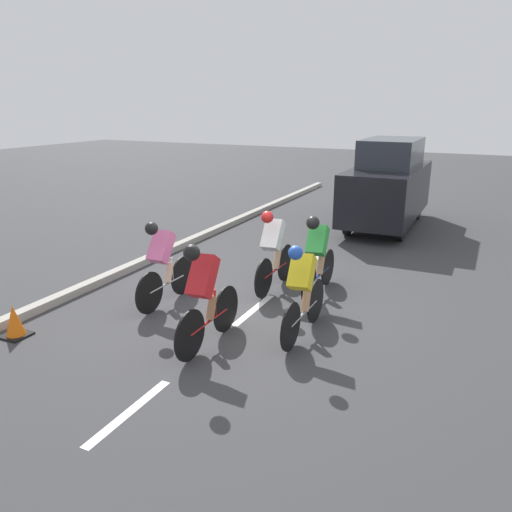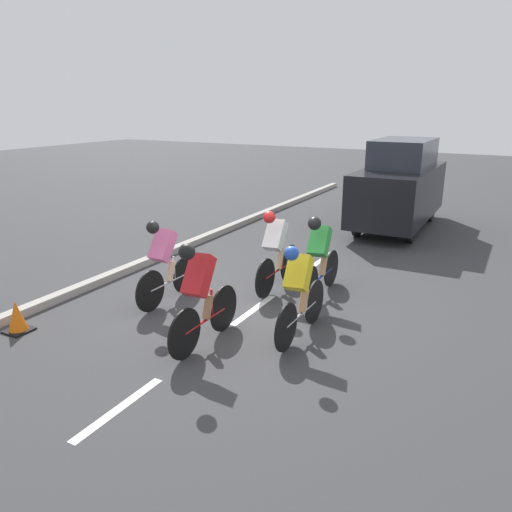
{
  "view_description": "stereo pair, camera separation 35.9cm",
  "coord_description": "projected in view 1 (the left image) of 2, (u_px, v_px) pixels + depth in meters",
  "views": [
    {
      "loc": [
        -3.37,
        6.84,
        3.32
      ],
      "look_at": [
        -0.04,
        -0.1,
        0.95
      ],
      "focal_mm": 35.0,
      "sensor_mm": 36.0,
      "label": 1
    },
    {
      "loc": [
        -3.69,
        6.68,
        3.32
      ],
      "look_at": [
        -0.04,
        -0.1,
        0.95
      ],
      "focal_mm": 35.0,
      "sensor_mm": 36.0,
      "label": 2
    }
  ],
  "objects": [
    {
      "name": "ground_plane",
      "position": [
        251.0,
        312.0,
        8.27
      ],
      "size": [
        60.0,
        60.0,
        0.0
      ],
      "primitive_type": "plane",
      "color": "#38383A"
    },
    {
      "name": "support_car",
      "position": [
        388.0,
        184.0,
        13.66
      ],
      "size": [
        1.7,
        4.38,
        2.39
      ],
      "color": "black",
      "rests_on": "ground"
    },
    {
      "name": "cyclist_yellow",
      "position": [
        302.0,
        289.0,
        7.19
      ],
      "size": [
        0.35,
        1.75,
        1.46
      ],
      "color": "black",
      "rests_on": "ground"
    },
    {
      "name": "lane_stripe_near",
      "position": [
        129.0,
        412.0,
        5.59
      ],
      "size": [
        0.12,
        1.4,
        0.01
      ],
      "primitive_type": "cube",
      "color": "white",
      "rests_on": "ground"
    },
    {
      "name": "traffic_cone",
      "position": [
        14.0,
        322.0,
        7.34
      ],
      "size": [
        0.36,
        0.36,
        0.49
      ],
      "color": "black",
      "rests_on": "ground"
    },
    {
      "name": "cyclist_pink",
      "position": [
        163.0,
        261.0,
        8.36
      ],
      "size": [
        0.33,
        1.67,
        1.5
      ],
      "color": "black",
      "rests_on": "ground"
    },
    {
      "name": "cyclist_green",
      "position": [
        318.0,
        253.0,
        8.77
      ],
      "size": [
        0.36,
        1.74,
        1.5
      ],
      "color": "black",
      "rests_on": "ground"
    },
    {
      "name": "curb",
      "position": [
        105.0,
        278.0,
        9.65
      ],
      "size": [
        0.2,
        25.74,
        0.14
      ],
      "primitive_type": "cube",
      "color": "#A8A399",
      "rests_on": "ground"
    },
    {
      "name": "cyclist_white",
      "position": [
        273.0,
        249.0,
        9.03
      ],
      "size": [
        0.34,
        1.73,
        1.53
      ],
      "color": "black",
      "rests_on": "ground"
    },
    {
      "name": "lane_stripe_far",
      "position": [
        316.0,
        258.0,
        11.11
      ],
      "size": [
        0.12,
        1.4,
        0.01
      ],
      "primitive_type": "cube",
      "color": "white",
      "rests_on": "ground"
    },
    {
      "name": "lane_stripe_mid",
      "position": [
        254.0,
        310.0,
        8.35
      ],
      "size": [
        0.12,
        1.4,
        0.01
      ],
      "primitive_type": "cube",
      "color": "white",
      "rests_on": "ground"
    },
    {
      "name": "cyclist_red",
      "position": [
        204.0,
        293.0,
        6.86
      ],
      "size": [
        0.36,
        1.7,
        1.57
      ],
      "color": "black",
      "rests_on": "ground"
    }
  ]
}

